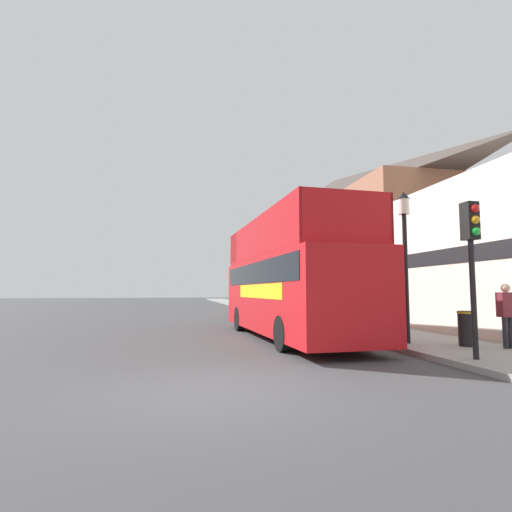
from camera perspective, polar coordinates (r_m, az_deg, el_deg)
ground_plane at (r=27.57m, az=-10.11°, el=-8.31°), size 144.00×144.00×0.00m
sidewalk at (r=25.68m, az=5.68°, el=-8.46°), size 3.29×108.00×0.14m
brick_terrace_rear at (r=31.69m, az=11.25°, el=1.50°), size 6.00×25.78×10.34m
tour_bus at (r=13.98m, az=4.53°, el=-4.36°), size 2.93×9.82×4.07m
parked_car_ahead_of_bus at (r=22.11m, az=1.01°, el=-7.46°), size 1.92×4.42×1.42m
pedestrian_second at (r=12.32m, az=32.18°, el=-6.46°), size 0.44×0.24×1.66m
traffic_signal at (r=10.05m, az=28.43°, el=1.65°), size 0.28×0.42×3.46m
lamp_post_nearest at (r=12.36m, az=20.48°, el=2.57°), size 0.35×0.35×4.38m
lamp_post_second at (r=19.48m, az=7.52°, el=-0.43°), size 0.35×0.35×4.35m
lamp_post_third at (r=27.13m, az=1.97°, el=-1.04°), size 0.35×0.35×4.90m
litter_bin at (r=12.31m, az=27.90°, el=-9.00°), size 0.48×0.48×0.94m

